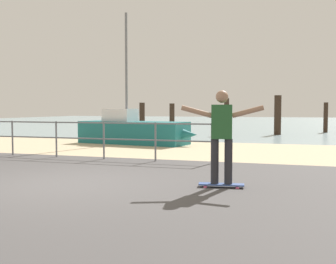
% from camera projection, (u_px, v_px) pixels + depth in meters
% --- Properties ---
extents(ground_plane, '(24.00, 10.00, 0.04)m').
position_uv_depth(ground_plane, '(26.00, 196.00, 6.54)').
color(ground_plane, '#474444').
rests_on(ground_plane, ground).
extents(beach_strip, '(24.00, 6.00, 0.04)m').
position_uv_depth(beach_strip, '(173.00, 149.00, 14.14)').
color(beach_strip, tan).
rests_on(beach_strip, ground).
extents(sea_surface, '(72.00, 50.00, 0.04)m').
position_uv_depth(sea_surface, '(256.00, 122.00, 40.73)').
color(sea_surface, '#849EA3').
rests_on(sea_surface, ground).
extents(railing_fence, '(10.64, 0.05, 1.05)m').
position_uv_depth(railing_fence, '(34.00, 133.00, 11.86)').
color(railing_fence, slate).
rests_on(railing_fence, ground).
extents(sailboat, '(5.06, 2.06, 5.18)m').
position_uv_depth(sailboat, '(137.00, 131.00, 16.00)').
color(sailboat, '#19666B').
rests_on(sailboat, ground).
extents(skateboard, '(0.82, 0.32, 0.08)m').
position_uv_depth(skateboard, '(221.00, 185.00, 7.18)').
color(skateboard, '#334C8C').
rests_on(skateboard, ground).
extents(skateboarder, '(1.44, 0.31, 1.65)m').
position_uv_depth(skateboarder, '(222.00, 131.00, 7.12)').
color(skateboarder, '#26262B').
rests_on(skateboarder, skateboard).
extents(groyne_post_0, '(0.32, 0.32, 1.75)m').
position_uv_depth(groyne_post_0, '(142.00, 118.00, 23.76)').
color(groyne_post_0, '#332319').
rests_on(groyne_post_0, ground).
extents(groyne_post_1, '(0.26, 0.26, 1.67)m').
position_uv_depth(groyne_post_1, '(172.00, 120.00, 20.79)').
color(groyne_post_1, '#332319').
rests_on(groyne_post_1, ground).
extents(groyne_post_2, '(0.26, 0.26, 1.95)m').
position_uv_depth(groyne_post_2, '(227.00, 117.00, 21.38)').
color(groyne_post_2, '#332319').
rests_on(groyne_post_2, ground).
extents(groyne_post_3, '(0.37, 0.37, 2.11)m').
position_uv_depth(groyne_post_3, '(278.00, 115.00, 21.54)').
color(groyne_post_3, '#332319').
rests_on(groyne_post_3, ground).
extents(groyne_post_4, '(0.25, 0.25, 1.76)m').
position_uv_depth(groyne_post_4, '(326.00, 118.00, 23.60)').
color(groyne_post_4, '#332319').
rests_on(groyne_post_4, ground).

